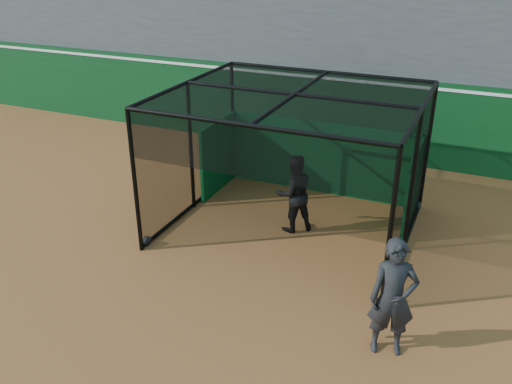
% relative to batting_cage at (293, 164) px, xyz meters
% --- Properties ---
extents(ground, '(120.00, 120.00, 0.00)m').
position_rel_batting_cage_xyz_m(ground, '(-0.33, -3.33, -1.57)').
color(ground, brown).
rests_on(ground, ground).
extents(outfield_wall, '(50.00, 0.50, 2.50)m').
position_rel_batting_cage_xyz_m(outfield_wall, '(-0.33, 5.17, -0.28)').
color(outfield_wall, '#0A3B18').
rests_on(outfield_wall, ground).
extents(batting_cage, '(5.27, 4.64, 3.15)m').
position_rel_batting_cage_xyz_m(batting_cage, '(0.00, 0.00, 0.00)').
color(batting_cage, black).
rests_on(batting_cage, ground).
extents(batter, '(1.12, 1.10, 1.82)m').
position_rel_batting_cage_xyz_m(batter, '(0.08, -0.10, -0.66)').
color(batter, black).
rests_on(batter, ground).
extents(on_deck_player, '(0.85, 0.69, 2.03)m').
position_rel_batting_cage_xyz_m(on_deck_player, '(2.89, -3.29, -0.56)').
color(on_deck_player, black).
rests_on(on_deck_player, ground).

